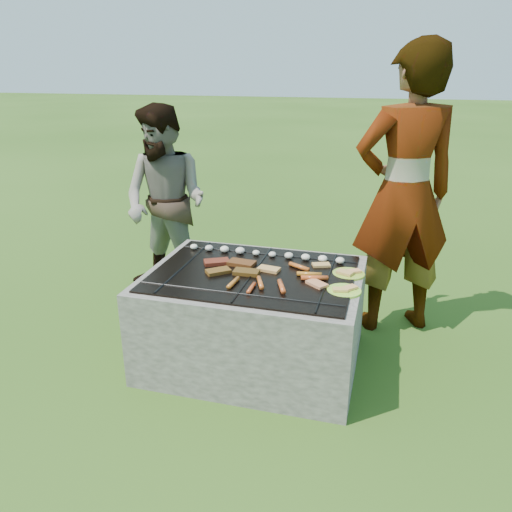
{
  "coord_description": "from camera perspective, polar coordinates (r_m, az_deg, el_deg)",
  "views": [
    {
      "loc": [
        0.76,
        -2.71,
        1.79
      ],
      "look_at": [
        0.0,
        0.05,
        0.7
      ],
      "focal_mm": 35.0,
      "sensor_mm": 36.0,
      "label": 1
    }
  ],
  "objects": [
    {
      "name": "lawn",
      "position": [
        3.33,
        -0.23,
        -11.63
      ],
      "size": [
        60.0,
        60.0,
        0.0
      ],
      "primitive_type": "plane",
      "color": "#294C13",
      "rests_on": "ground"
    },
    {
      "name": "fire_pit",
      "position": [
        3.19,
        -0.24,
        -7.35
      ],
      "size": [
        1.3,
        1.0,
        0.62
      ],
      "color": "#A59D93",
      "rests_on": "ground"
    },
    {
      "name": "mushrooms",
      "position": [
        3.3,
        1.26,
        0.3
      ],
      "size": [
        1.05,
        0.06,
        0.04
      ],
      "color": "white",
      "rests_on": "fire_pit"
    },
    {
      "name": "pork_slabs",
      "position": [
        3.11,
        -2.79,
        -1.2
      ],
      "size": [
        0.4,
        0.29,
        0.02
      ],
      "color": "#9C301C",
      "rests_on": "fire_pit"
    },
    {
      "name": "sausages",
      "position": [
        2.92,
        3.08,
        -2.65
      ],
      "size": [
        0.54,
        0.49,
        0.03
      ],
      "color": "#D04F22",
      "rests_on": "fire_pit"
    },
    {
      "name": "bread_on_grate",
      "position": [
        3.03,
        4.72,
        -1.92
      ],
      "size": [
        0.46,
        0.41,
        0.02
      ],
      "color": "tan",
      "rests_on": "fire_pit"
    },
    {
      "name": "plate_far",
      "position": [
        3.09,
        10.53,
        -1.98
      ],
      "size": [
        0.24,
        0.24,
        0.03
      ],
      "color": "yellow",
      "rests_on": "fire_pit"
    },
    {
      "name": "plate_near",
      "position": [
        2.85,
        10.05,
        -3.89
      ],
      "size": [
        0.21,
        0.21,
        0.03
      ],
      "color": "#FFF33C",
      "rests_on": "fire_pit"
    },
    {
      "name": "cook",
      "position": [
        3.53,
        16.55,
        6.75
      ],
      "size": [
        0.85,
        0.72,
        1.96
      ],
      "primitive_type": "imported",
      "rotation": [
        0.0,
        0.0,
        3.57
      ],
      "color": "#9E9483",
      "rests_on": "ground"
    },
    {
      "name": "bystander",
      "position": [
        4.09,
        -10.27,
        6.02
      ],
      "size": [
        0.85,
        0.72,
        1.53
      ],
      "primitive_type": "imported",
      "rotation": [
        0.0,
        0.0,
        -0.21
      ],
      "color": "gray",
      "rests_on": "ground"
    }
  ]
}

